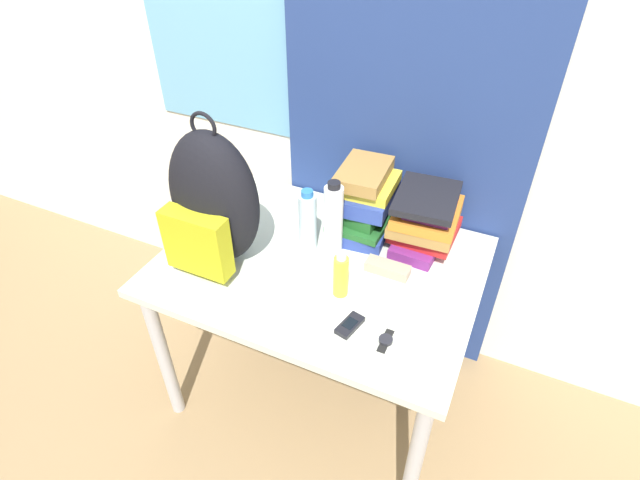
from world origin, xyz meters
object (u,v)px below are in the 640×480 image
object	(u,v)px
water_bottle	(308,222)
wristwatch	(386,340)
sunglasses_case	(388,268)
book_stack_left	(366,201)
sunscreen_bottle	(341,275)
cell_phone	(350,325)
backpack	(213,203)
book_stack_center	(426,219)
sports_bottle	(333,220)

from	to	relation	value
water_bottle	wristwatch	distance (m)	0.51
sunglasses_case	wristwatch	xyz separation A→B (m)	(0.09, -0.29, -0.01)
book_stack_left	sunscreen_bottle	bearing A→B (deg)	-81.05
cell_phone	sunglasses_case	xyz separation A→B (m)	(0.02, 0.28, 0.01)
sunglasses_case	book_stack_left	bearing A→B (deg)	128.67
backpack	book_stack_center	bearing A→B (deg)	31.16
book_stack_center	cell_phone	size ratio (longest dim) A/B	2.72
book_stack_left	book_stack_center	world-z (taller)	book_stack_left
book_stack_center	sunglasses_case	size ratio (longest dim) A/B	1.91
backpack	sunscreen_bottle	distance (m)	0.47
backpack	sports_bottle	xyz separation A→B (m)	(0.34, 0.20, -0.09)
book_stack_center	sports_bottle	xyz separation A→B (m)	(-0.28, -0.17, 0.03)
sports_bottle	sunscreen_bottle	size ratio (longest dim) A/B	1.69
wristwatch	backpack	bearing A→B (deg)	169.67
book_stack_left	sunglasses_case	bearing A→B (deg)	-51.33
backpack	sunglasses_case	world-z (taller)	backpack
book_stack_left	sunglasses_case	world-z (taller)	book_stack_left
cell_phone	sunglasses_case	size ratio (longest dim) A/B	0.70
book_stack_left	water_bottle	bearing A→B (deg)	-125.87
backpack	sunscreen_bottle	size ratio (longest dim) A/B	3.19
backpack	sports_bottle	size ratio (longest dim) A/B	1.89
backpack	wristwatch	xyz separation A→B (m)	(0.65, -0.12, -0.23)
book_stack_left	backpack	bearing A→B (deg)	-136.40
sports_bottle	sunscreen_bottle	world-z (taller)	sports_bottle
backpack	sunglasses_case	distance (m)	0.62
book_stack_left	water_bottle	world-z (taller)	book_stack_left
backpack	book_stack_left	bearing A→B (deg)	43.60
backpack	cell_phone	distance (m)	0.59
book_stack_left	book_stack_center	distance (m)	0.23
book_stack_left	wristwatch	xyz separation A→B (m)	(0.26, -0.49, -0.12)
book_stack_center	sunglasses_case	world-z (taller)	book_stack_center
book_stack_center	book_stack_left	bearing A→B (deg)	-179.95
sports_bottle	backpack	bearing A→B (deg)	-149.58
water_bottle	sunscreen_bottle	size ratio (longest dim) A/B	1.43
book_stack_left	wristwatch	distance (m)	0.57
sunscreen_bottle	sunglasses_case	size ratio (longest dim) A/B	1.12
sunscreen_bottle	sunglasses_case	bearing A→B (deg)	56.41
cell_phone	sunscreen_bottle	bearing A→B (deg)	124.33
book_stack_left	sunscreen_bottle	size ratio (longest dim) A/B	1.78
sports_bottle	cell_phone	bearing A→B (deg)	-58.24
backpack	wristwatch	size ratio (longest dim) A/B	5.90
sports_bottle	sunglasses_case	distance (m)	0.25
book_stack_left	water_bottle	distance (m)	0.24
backpack	sports_bottle	bearing A→B (deg)	30.42
cell_phone	wristwatch	size ratio (longest dim) A/B	1.16
wristwatch	cell_phone	bearing A→B (deg)	176.34
book_stack_center	water_bottle	xyz separation A→B (m)	(-0.37, -0.19, 0.01)
water_bottle	cell_phone	bearing A→B (deg)	-46.02
book_stack_center	water_bottle	size ratio (longest dim) A/B	1.20
backpack	sunglasses_case	xyz separation A→B (m)	(0.56, 0.17, -0.21)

